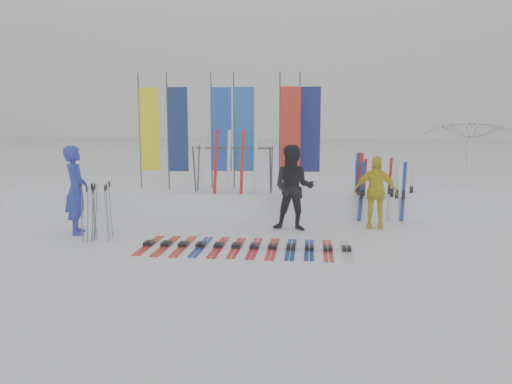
# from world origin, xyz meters

# --- Properties ---
(ground) EXTENTS (120.00, 120.00, 0.00)m
(ground) POSITION_xyz_m (0.00, 0.00, 0.00)
(ground) COLOR white
(ground) RESTS_ON ground
(snow_bank) EXTENTS (14.00, 1.60, 0.60)m
(snow_bank) POSITION_xyz_m (0.00, 4.60, 0.30)
(snow_bank) COLOR white
(snow_bank) RESTS_ON ground
(person_blue) EXTENTS (0.69, 0.84, 1.96)m
(person_blue) POSITION_xyz_m (-3.80, 1.57, 0.98)
(person_blue) COLOR #1D2BAD
(person_blue) RESTS_ON ground
(person_black) EXTENTS (1.01, 0.82, 1.96)m
(person_black) POSITION_xyz_m (0.96, 2.47, 0.98)
(person_black) COLOR black
(person_black) RESTS_ON ground
(person_yellow) EXTENTS (1.04, 0.53, 1.70)m
(person_yellow) POSITION_xyz_m (2.85, 2.94, 0.85)
(person_yellow) COLOR #D8C90E
(person_yellow) RESTS_ON ground
(tent_canopy) EXTENTS (2.92, 2.97, 2.57)m
(tent_canopy) POSITION_xyz_m (5.96, 6.33, 1.28)
(tent_canopy) COLOR white
(tent_canopy) RESTS_ON ground
(ski_row) EXTENTS (4.12, 1.68, 0.07)m
(ski_row) POSITION_xyz_m (0.09, 0.72, 0.04)
(ski_row) COLOR red
(ski_row) RESTS_ON ground
(pole_cluster) EXTENTS (0.67, 0.63, 1.26)m
(pole_cluster) POSITION_xyz_m (-3.12, 1.02, 0.61)
(pole_cluster) COLOR #595B60
(pole_cluster) RESTS_ON ground
(feather_flags) EXTENTS (5.05, 0.27, 3.20)m
(feather_flags) POSITION_xyz_m (-0.87, 4.83, 2.24)
(feather_flags) COLOR #383A3F
(feather_flags) RESTS_ON ground
(ski_rack) EXTENTS (2.04, 0.80, 1.23)m
(ski_rack) POSITION_xyz_m (-0.69, 4.20, 1.38)
(ski_rack) COLOR #383A3F
(ski_rack) RESTS_ON ground
(upright_skis) EXTENTS (1.52, 1.01, 1.68)m
(upright_skis) POSITION_xyz_m (3.06, 4.15, 0.78)
(upright_skis) COLOR navy
(upright_skis) RESTS_ON ground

